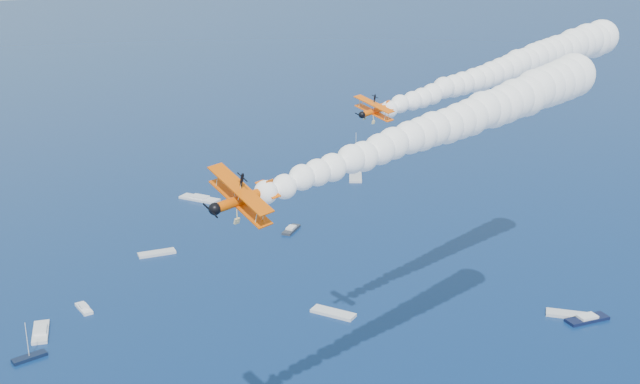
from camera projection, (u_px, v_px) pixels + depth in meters
biplane_lead at (375, 111)px, 116.65m from camera, size 7.62×8.81×6.14m
biplane_trail at (243, 199)px, 83.31m from camera, size 9.83×11.90×9.17m
smoke_trail_lead at (509, 68)px, 137.83m from camera, size 70.38×26.95×12.27m
smoke_trail_trail at (447, 124)px, 104.46m from camera, size 70.38×26.79×12.27m
spectator_boats at (74, 286)px, 186.69m from camera, size 214.03×167.53×0.70m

